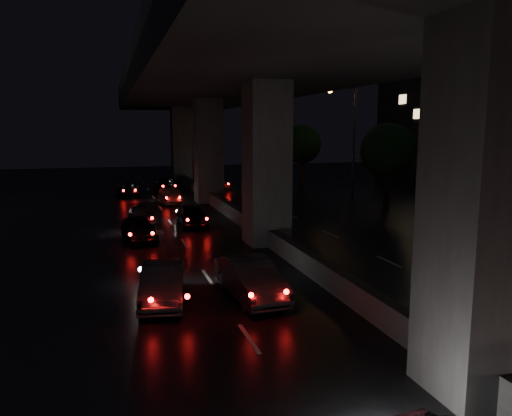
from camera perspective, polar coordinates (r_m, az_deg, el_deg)
name	(u,v)px	position (r m, az deg, el deg)	size (l,w,h in m)	color
ground	(303,269)	(20.75, 5.41, -6.96)	(120.00, 120.00, 0.00)	black
viaduct	(267,73)	(24.80, 1.26, 15.13)	(12.00, 80.00, 10.50)	#353437
median_barrier	(266,235)	(25.22, 1.20, -3.06)	(0.45, 70.00, 0.85)	#353437
building_right_far	(497,109)	(51.71, 25.82, 10.13)	(12.00, 22.00, 15.00)	black
tree_c	(388,151)	(35.69, 14.85, 6.31)	(3.80, 3.80, 6.12)	black
tree_d	(302,144)	(50.06, 5.27, 7.26)	(3.80, 3.80, 6.12)	black
streetlight_far	(348,130)	(40.89, 10.50, 8.81)	(2.52, 0.44, 9.00)	#2D2D33
car_4	(163,283)	(17.00, -10.63, -8.46)	(1.35, 3.88, 1.28)	black
car_5	(251,279)	(17.10, -0.61, -8.09)	(1.42, 4.06, 1.34)	black
car_6	(139,229)	(26.29, -13.22, -2.34)	(1.49, 3.70, 1.26)	black
car_7	(142,216)	(30.85, -12.86, -0.85)	(1.50, 3.68, 1.07)	#252528
car_8	(192,216)	(29.61, -7.36, -0.90)	(1.51, 3.75, 1.28)	black
car_9	(170,196)	(38.96, -9.77, 1.35)	(1.24, 3.56, 1.17)	#514E46
car_10	(167,185)	(46.26, -10.17, 2.60)	(2.13, 4.63, 1.29)	black
car_11	(129,189)	(44.18, -14.36, 2.08)	(1.92, 4.16, 1.16)	black
car_12	(219,183)	(47.65, -4.26, 2.85)	(1.41, 3.50, 1.19)	#4F5256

